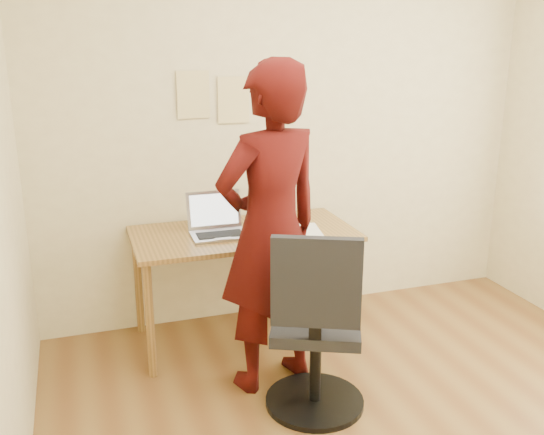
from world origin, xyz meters
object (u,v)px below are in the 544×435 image
object	(u,v)px
office_chair	(316,337)
desk	(244,244)
phone	(284,236)
laptop	(217,226)
person	(271,230)

from	to	relation	value
office_chair	desk	bearing A→B (deg)	121.67
phone	laptop	bearing A→B (deg)	140.04
laptop	office_chair	size ratio (longest dim) A/B	0.34
phone	person	distance (m)	0.46
desk	person	xyz separation A→B (m)	(-0.00, -0.55, 0.26)
desk	office_chair	world-z (taller)	office_chair
laptop	person	size ratio (longest dim) A/B	0.19
laptop	person	bearing A→B (deg)	-72.17
desk	phone	world-z (taller)	phone
desk	phone	size ratio (longest dim) A/B	9.90
person	phone	bearing A→B (deg)	-136.21
laptop	person	distance (m)	0.59
office_chair	person	world-z (taller)	person
laptop	office_chair	bearing A→B (deg)	-71.56
laptop	desk	bearing A→B (deg)	-0.05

